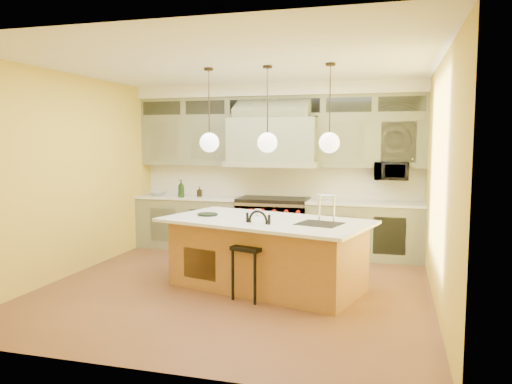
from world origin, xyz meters
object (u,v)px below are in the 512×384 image
(range, at_px, (273,225))
(microwave, at_px, (391,171))
(kitchen_island, at_px, (267,253))
(counter_stool, at_px, (252,249))

(range, bearing_deg, microwave, 3.12)
(kitchen_island, relative_size, counter_stool, 2.70)
(kitchen_island, xyz_separation_m, microwave, (1.55, 2.13, 0.98))
(range, distance_m, microwave, 2.18)
(range, relative_size, microwave, 2.21)
(range, height_order, counter_stool, counter_stool)
(counter_stool, bearing_deg, kitchen_island, 99.37)
(range, height_order, microwave, microwave)
(kitchen_island, distance_m, counter_stool, 0.52)
(counter_stool, distance_m, microwave, 3.19)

